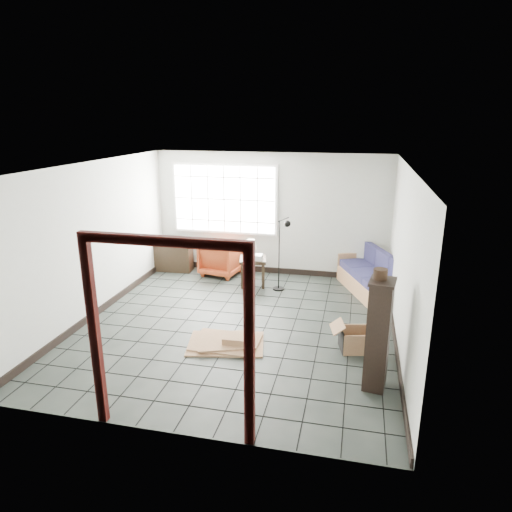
% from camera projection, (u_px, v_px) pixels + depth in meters
% --- Properties ---
extents(ground, '(5.50, 5.50, 0.00)m').
position_uv_depth(ground, '(238.00, 325.00, 7.51)').
color(ground, black).
rests_on(ground, ground).
extents(room_shell, '(5.02, 5.52, 2.61)m').
position_uv_depth(room_shell, '(237.00, 226.00, 7.05)').
color(room_shell, beige).
rests_on(room_shell, ground).
extents(window_panel, '(2.32, 0.08, 1.52)m').
position_uv_depth(window_panel, '(225.00, 199.00, 9.78)').
color(window_panel, silver).
rests_on(window_panel, ground).
extents(doorway_trim, '(1.80, 0.08, 2.20)m').
position_uv_depth(doorway_trim, '(167.00, 315.00, 4.59)').
color(doorway_trim, '#390F0D').
rests_on(doorway_trim, ground).
extents(futon_sofa, '(1.38, 1.99, 0.83)m').
position_uv_depth(futon_sofa, '(374.00, 279.00, 8.78)').
color(futon_sofa, '#906141').
rests_on(futon_sofa, ground).
extents(armchair, '(0.89, 0.85, 0.80)m').
position_uv_depth(armchair, '(222.00, 257.00, 9.85)').
color(armchair, maroon).
rests_on(armchair, ground).
extents(side_table, '(0.62, 0.62, 0.57)m').
position_uv_depth(side_table, '(253.00, 263.00, 9.18)').
color(side_table, black).
rests_on(side_table, ground).
extents(table_lamp, '(0.29, 0.29, 0.37)m').
position_uv_depth(table_lamp, '(251.00, 245.00, 9.12)').
color(table_lamp, black).
rests_on(table_lamp, side_table).
extents(projector, '(0.30, 0.23, 0.10)m').
position_uv_depth(projector, '(255.00, 257.00, 9.06)').
color(projector, silver).
rests_on(projector, side_table).
extents(floor_lamp, '(0.40, 0.38, 1.50)m').
position_uv_depth(floor_lamp, '(283.00, 252.00, 8.76)').
color(floor_lamp, black).
rests_on(floor_lamp, ground).
extents(console_shelf, '(0.90, 0.39, 0.69)m').
position_uv_depth(console_shelf, '(172.00, 256.00, 10.11)').
color(console_shelf, black).
rests_on(console_shelf, ground).
extents(tall_shelf, '(0.36, 0.43, 1.43)m').
position_uv_depth(tall_shelf, '(378.00, 334.00, 5.60)').
color(tall_shelf, black).
rests_on(tall_shelf, ground).
extents(pot, '(0.20, 0.20, 0.13)m').
position_uv_depth(pot, '(380.00, 274.00, 5.42)').
color(pot, black).
rests_on(pot, tall_shelf).
extents(open_box, '(0.84, 0.55, 0.44)m').
position_uv_depth(open_box, '(357.00, 340.00, 6.69)').
color(open_box, brown).
rests_on(open_box, ground).
extents(cardboard_pile, '(1.26, 1.00, 0.16)m').
position_uv_depth(cardboard_pile, '(227.00, 342.00, 6.86)').
color(cardboard_pile, brown).
rests_on(cardboard_pile, ground).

